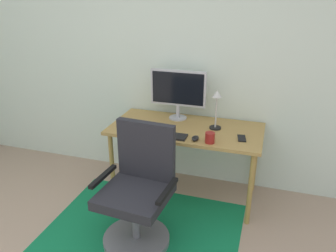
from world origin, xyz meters
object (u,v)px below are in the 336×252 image
monitor (178,90)px  cell_phone (242,138)px  keyboard (163,135)px  office_chair (138,196)px  desk (186,134)px  computer_mouse (195,138)px  coffee_cup (210,138)px  desk_lamp (216,104)px

monitor → cell_phone: (0.67, -0.31, -0.29)m
keyboard → office_chair: office_chair is taller
desk → computer_mouse: 0.31m
coffee_cup → desk_lamp: bearing=92.0°
cell_phone → desk: bearing=159.3°
desk → desk_lamp: 0.42m
monitor → desk_lamp: 0.44m
coffee_cup → desk_lamp: desk_lamp is taller
desk → coffee_cup: bearing=-43.6°
coffee_cup → keyboard: bearing=177.6°
desk_lamp → office_chair: size_ratio=0.37×
cell_phone → office_chair: bearing=-148.0°
coffee_cup → desk_lamp: size_ratio=0.25×
monitor → keyboard: monitor is taller
desk → office_chair: office_chair is taller
desk → monitor: monitor is taller
computer_mouse → coffee_cup: (0.13, -0.01, 0.03)m
desk_lamp → office_chair: 1.09m
cell_phone → desk_lamp: size_ratio=0.38×
cell_phone → coffee_cup: bearing=-157.0°
desk → monitor: (-0.14, 0.21, 0.37)m
desk → monitor: bearing=124.1°
computer_mouse → office_chair: size_ratio=0.11×
desk → computer_mouse: size_ratio=13.79×
keyboard → computer_mouse: bearing=-0.6°
desk → computer_mouse: bearing=-59.3°
office_chair → monitor: bearing=91.1°
computer_mouse → cell_phone: (0.38, 0.15, -0.01)m
desk → computer_mouse: (0.15, -0.25, 0.09)m
office_chair → keyboard: bearing=88.8°
desk → cell_phone: 0.55m
coffee_cup → cell_phone: (0.25, 0.16, -0.04)m
cell_phone → office_chair: office_chair is taller
cell_phone → keyboard: bearing=-177.6°
monitor → desk: bearing=-55.9°
computer_mouse → desk: bearing=120.7°
monitor → cell_phone: bearing=-24.9°
desk_lamp → computer_mouse: bearing=-111.0°
coffee_cup → cell_phone: bearing=32.6°
monitor → coffee_cup: monitor is taller
cell_phone → office_chair: size_ratio=0.14×
monitor → computer_mouse: 0.61m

